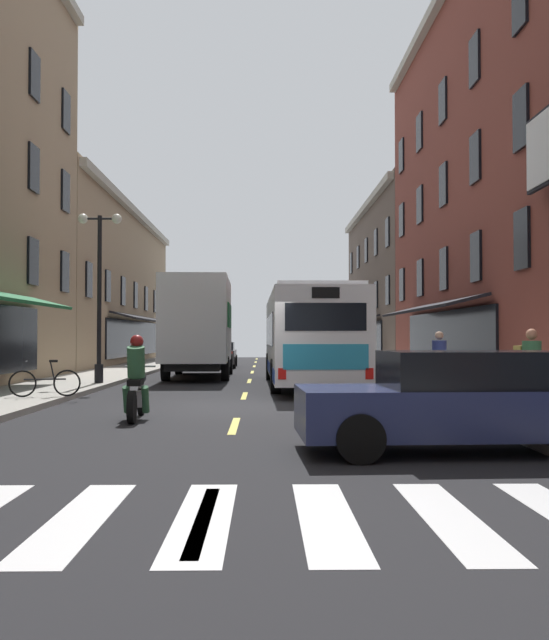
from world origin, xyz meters
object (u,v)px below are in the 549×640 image
Objects in this scene: sedan_mid at (219,354)px; pedestrian_near at (531,369)px; sedan_near at (464,401)px; transit_bus at (308,337)px; bicycle_near at (45,382)px; street_lamp_twin at (99,289)px; pedestrian_mid at (439,363)px; motorcycle_rider at (137,383)px; box_truck at (199,328)px.

pedestrian_near is (7.63, -23.90, 0.31)m from sedan_mid.
pedestrian_near reaches higher than sedan_near.
transit_bus reaches higher than bicycle_near.
pedestrian_mid is at bearing -26.87° from street_lamp_twin.
motorcycle_rider is (-3.96, -9.35, -0.92)m from transit_bus.
pedestrian_near is 0.30× the size of street_lamp_twin.
transit_bus reaches higher than sedan_mid.
sedan_near is at bearing -84.17° from transit_bus.
pedestrian_mid is (9.89, 0.30, 0.47)m from bicycle_near.
motorcycle_rider is at bearing -51.29° from bicycle_near.
sedan_mid is at bearing 100.77° from sedan_near.
sedan_near is 4.41m from pedestrian_near.
transit_bus is 14.86m from sedan_mid.
street_lamp_twin is at bearing -174.71° from pedestrian_mid.
motorcycle_rider is 9.69m from street_lamp_twin.
sedan_mid is 23.66m from motorcycle_rider.
sedan_mid is at bearing 89.27° from box_truck.
box_truck reaches higher than pedestrian_near.
sedan_mid is at bearing 105.23° from transit_bus.
pedestrian_mid is at bearing 1.76° from bicycle_near.
box_truck reaches higher than pedestrian_mid.
motorcycle_rider is 1.28× the size of pedestrian_mid.
motorcycle_rider is at bearing -90.15° from sedan_mid.
pedestrian_mid is (-0.73, 4.20, -0.04)m from pedestrian_near.
motorcycle_rider is at bearing 143.40° from sedan_near.
box_truck is at bearing 131.43° from transit_bus.
pedestrian_near is at bearing -68.74° from transit_bus.
box_truck reaches higher than motorcycle_rider.
pedestrian_mid is 0.30× the size of street_lamp_twin.
sedan_near reaches higher than bicycle_near.
sedan_mid is (0.12, 9.75, -1.29)m from box_truck.
transit_bus is at bearing 3.55° from street_lamp_twin.
transit_bus is at bearing 67.05° from motorcycle_rider.
transit_bus is at bearing 39.60° from bicycle_near.
transit_bus is 6.99m from street_lamp_twin.
street_lamp_twin is (-6.81, -0.42, 1.55)m from transit_bus.
bicycle_near is (-6.89, -5.70, -1.12)m from transit_bus.
street_lamp_twin is at bearing 122.37° from sedan_near.
bicycle_near is (-2.87, -10.25, -1.49)m from box_truck.
box_truck is at bearing 157.39° from pedestrian_mid.
pedestrian_mid is (3.01, -5.39, -0.66)m from transit_bus.
sedan_near is 11.22m from bicycle_near.
transit_bus is 10.31m from pedestrian_near.
sedan_mid is at bearing 81.50° from bicycle_near.
pedestrian_mid is (1.65, 7.91, 0.25)m from sedan_near.
sedan_mid is (-5.25, 27.61, -0.02)m from sedan_near.
sedan_mid is 0.85× the size of street_lamp_twin.
box_truck is at bearing 90.25° from motorcycle_rider.
street_lamp_twin reaches higher than pedestrian_mid.
box_truck is 1.47× the size of street_lamp_twin.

